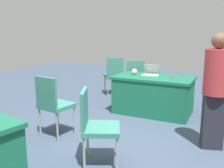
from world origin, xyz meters
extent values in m
plane|color=#3D4C60|center=(0.00, 0.00, 0.00)|extent=(14.40, 14.40, 0.00)
cube|color=#196647|center=(0.03, -1.79, 0.71)|extent=(1.56, 0.96, 0.05)
cube|color=#196647|center=(0.03, -1.79, 0.34)|extent=(1.50, 0.92, 0.69)
cylinder|color=#9E9993|center=(1.74, -2.74, 0.22)|extent=(0.03, 0.03, 0.45)
cylinder|color=#9E9993|center=(1.46, -3.00, 0.22)|extent=(0.03, 0.03, 0.45)
cylinder|color=#9E9993|center=(1.49, -2.46, 0.22)|extent=(0.03, 0.03, 0.45)
cylinder|color=#9E9993|center=(1.21, -2.72, 0.22)|extent=(0.03, 0.03, 0.45)
cube|color=#387F70|center=(1.48, -2.73, 0.48)|extent=(0.62, 0.62, 0.06)
cube|color=#387F70|center=(1.34, -2.58, 0.73)|extent=(0.34, 0.31, 0.45)
cylinder|color=#9E9993|center=(1.09, -2.70, 0.22)|extent=(0.03, 0.03, 0.43)
cylinder|color=#9E9993|center=(0.76, -2.89, 0.22)|extent=(0.03, 0.03, 0.43)
cylinder|color=#9E9993|center=(0.90, -2.37, 0.22)|extent=(0.03, 0.03, 0.43)
cylinder|color=#9E9993|center=(0.57, -2.56, 0.22)|extent=(0.03, 0.03, 0.43)
cube|color=#387F70|center=(0.83, -2.63, 0.46)|extent=(0.60, 0.60, 0.06)
cube|color=#387F70|center=(0.73, -2.45, 0.72)|extent=(0.38, 0.24, 0.45)
cylinder|color=#9E9993|center=(1.12, -0.21, 0.22)|extent=(0.03, 0.03, 0.45)
cylinder|color=#9E9993|center=(0.74, -0.18, 0.22)|extent=(0.03, 0.03, 0.45)
cylinder|color=#9E9993|center=(1.14, 0.17, 0.22)|extent=(0.03, 0.03, 0.45)
cylinder|color=#9E9993|center=(0.76, 0.20, 0.22)|extent=(0.03, 0.03, 0.45)
cube|color=#387F70|center=(0.94, -0.01, 0.48)|extent=(0.47, 0.47, 0.06)
cube|color=#387F70|center=(0.95, 0.19, 0.73)|extent=(0.42, 0.07, 0.45)
cylinder|color=#9E9993|center=(-0.22, 0.16, 0.22)|extent=(0.03, 0.03, 0.43)
cylinder|color=#9E9993|center=(-0.40, 0.49, 0.22)|extent=(0.03, 0.03, 0.43)
cylinder|color=#9E9993|center=(0.11, 0.34, 0.22)|extent=(0.03, 0.03, 0.43)
cylinder|color=#9E9993|center=(-0.07, 0.67, 0.22)|extent=(0.03, 0.03, 0.43)
cube|color=#387F70|center=(-0.14, 0.41, 0.46)|extent=(0.60, 0.60, 0.06)
cube|color=#387F70|center=(0.03, 0.51, 0.72)|extent=(0.24, 0.39, 0.45)
cube|color=#26262D|center=(-1.24, -0.74, 0.39)|extent=(0.33, 0.27, 0.77)
cylinder|color=#B23338|center=(-1.24, -0.74, 1.08)|extent=(0.44, 0.44, 0.61)
sphere|color=brown|center=(-1.24, -0.74, 1.49)|extent=(0.21, 0.21, 0.21)
cube|color=silver|center=(0.13, -1.85, 0.75)|extent=(0.35, 0.27, 0.02)
cube|color=#B7B7BC|center=(0.16, -2.00, 0.85)|extent=(0.32, 0.12, 0.19)
sphere|color=beige|center=(0.46, -1.81, 0.80)|extent=(0.11, 0.11, 0.11)
cube|color=red|center=(-0.32, -1.84, 0.74)|extent=(0.16, 0.15, 0.01)
camera|label=1|loc=(-1.69, 2.84, 1.63)|focal=40.69mm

